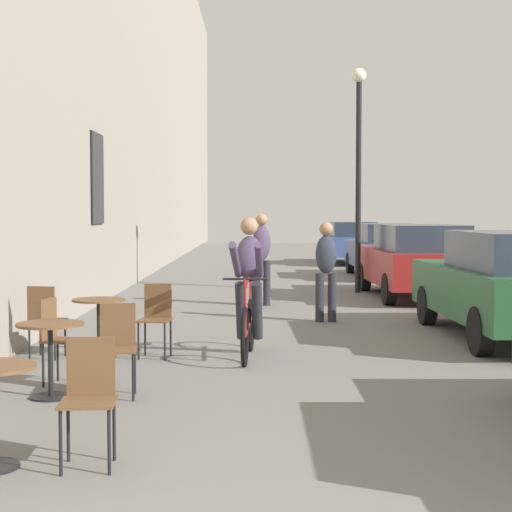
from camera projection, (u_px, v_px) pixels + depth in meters
The scene contains 15 objects.
cafe_chair_near_toward_wall at pixel (89, 392), 5.73m from camera, with size 0.41×0.41×0.89m.
cafe_table_mid at pixel (50, 344), 7.80m from camera, with size 0.64×0.64×0.72m.
cafe_chair_mid_toward_street at pixel (58, 335), 8.40m from camera, with size 0.46×0.46×0.89m.
cafe_chair_mid_toward_wall at pixel (117, 343), 7.88m from camera, with size 0.41×0.41×0.89m.
cafe_table_far at pixel (99, 315), 9.95m from camera, with size 0.64×0.64×0.72m.
cafe_chair_far_toward_street at pixel (156, 315), 10.03m from camera, with size 0.42×0.42×0.89m.
cafe_chair_far_toward_wall at pixel (45, 316), 9.88m from camera, with size 0.43×0.43×0.89m.
cyclist_on_bicycle at pixel (249, 291), 10.08m from camera, with size 0.52×1.76×1.74m.
pedestrian_near at pixel (326, 266), 13.19m from camera, with size 0.34×0.24×1.61m.
pedestrian_mid at pixel (262, 254), 15.50m from camera, with size 0.38×0.29×1.74m.
street_lamp at pixel (358, 151), 17.86m from camera, with size 0.32×0.32×4.90m.
parked_car_second at pixel (511, 283), 11.38m from camera, with size 1.90×4.30×1.51m.
parked_car_third at pixel (416, 260), 16.87m from camera, with size 1.92×4.32×1.52m.
parked_car_fourth at pixel (385, 249), 22.27m from camera, with size 1.79×4.14×1.46m.
parked_car_fifth at pixel (351, 242), 28.14m from camera, with size 1.75×4.06×1.44m.
Camera 1 is at (-0.20, -2.71, 1.78)m, focal length 57.49 mm.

